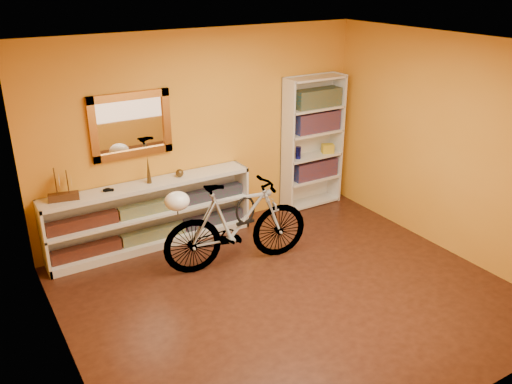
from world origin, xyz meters
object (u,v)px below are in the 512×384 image
console_unit (151,215)px  bookcase (313,143)px  bicycle (237,224)px  helmet (177,201)px

console_unit → bookcase: 2.53m
console_unit → bicycle: size_ratio=1.45×
bookcase → helmet: bearing=-160.7°
bookcase → helmet: 2.61m
console_unit → bicycle: bicycle is taller
bookcase → bicycle: 2.08m
bicycle → bookcase: bearing=-52.4°
console_unit → bookcase: bearing=0.6°
helmet → bookcase: bearing=19.3°
bookcase → console_unit: bearing=-179.4°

